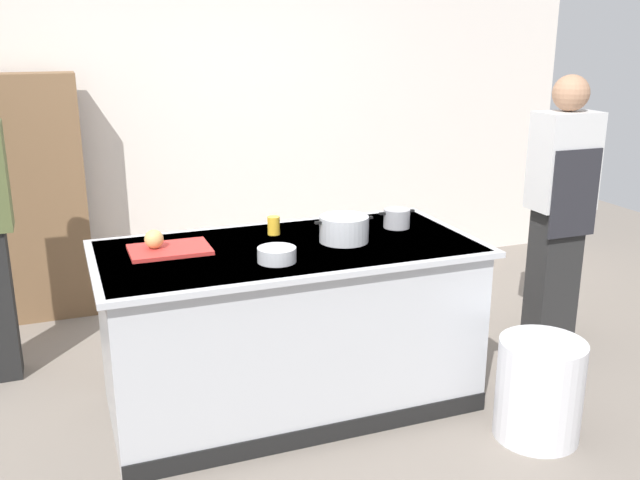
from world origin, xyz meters
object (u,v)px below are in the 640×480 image
(trash_bin, at_px, (539,389))
(person_chef, at_px, (560,206))
(onion, at_px, (154,239))
(mixing_bowl, at_px, (277,255))
(juice_cup, at_px, (274,226))
(sauce_pan, at_px, (397,218))
(bookshelf, at_px, (1,202))
(stock_pot, at_px, (344,229))

(trash_bin, bearing_deg, person_chef, 49.38)
(onion, bearing_deg, mixing_bowl, -34.50)
(trash_bin, distance_m, person_chef, 1.38)
(onion, bearing_deg, trash_bin, -27.84)
(trash_bin, height_order, person_chef, person_chef)
(juice_cup, relative_size, person_chef, 0.06)
(onion, xyz_separation_m, person_chef, (2.50, 0.01, -0.05))
(sauce_pan, distance_m, person_chef, 1.16)
(juice_cup, bearing_deg, sauce_pan, -9.07)
(person_chef, distance_m, bookshelf, 3.68)
(onion, bearing_deg, sauce_pan, -0.72)
(onion, height_order, stock_pot, stock_pot)
(juice_cup, xyz_separation_m, person_chef, (1.85, -0.08, -0.04))
(stock_pot, distance_m, trash_bin, 1.27)
(trash_bin, relative_size, bookshelf, 0.30)
(onion, distance_m, juice_cup, 0.66)
(onion, relative_size, sauce_pan, 0.45)
(sauce_pan, bearing_deg, juice_cup, 170.93)
(sauce_pan, relative_size, bookshelf, 0.13)
(mixing_bowl, bearing_deg, bookshelf, 123.18)
(onion, xyz_separation_m, bookshelf, (-0.79, 1.66, -0.12))
(sauce_pan, xyz_separation_m, person_chef, (1.15, 0.03, -0.04))
(stock_pot, height_order, bookshelf, bookshelf)
(sauce_pan, height_order, mixing_bowl, sauce_pan)
(sauce_pan, bearing_deg, mixing_bowl, -157.03)
(juice_cup, xyz_separation_m, bookshelf, (-1.45, 1.56, -0.10))
(stock_pot, height_order, sauce_pan, stock_pot)
(bookshelf, bearing_deg, mixing_bowl, -56.82)
(juice_cup, bearing_deg, onion, -171.88)
(sauce_pan, bearing_deg, trash_bin, -67.57)
(trash_bin, bearing_deg, juice_cup, 136.66)
(stock_pot, bearing_deg, sauce_pan, 21.06)
(mixing_bowl, xyz_separation_m, bookshelf, (-1.32, 2.02, -0.08))
(sauce_pan, relative_size, juice_cup, 2.15)
(stock_pot, relative_size, person_chef, 0.19)
(sauce_pan, xyz_separation_m, mixing_bowl, (-0.82, -0.35, -0.02))
(onion, height_order, mixing_bowl, onion)
(stock_pot, xyz_separation_m, sauce_pan, (0.38, 0.15, -0.02))
(juice_cup, height_order, bookshelf, bookshelf)
(stock_pot, xyz_separation_m, person_chef, (1.54, 0.18, -0.05))
(person_chef, bearing_deg, sauce_pan, 90.22)
(juice_cup, bearing_deg, trash_bin, -43.34)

